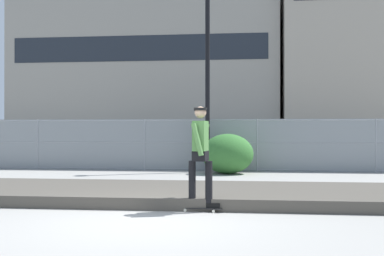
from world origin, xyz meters
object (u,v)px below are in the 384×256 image
(skateboard, at_px, (200,208))
(street_lamp, at_px, (208,55))
(parked_car_near, at_px, (118,144))
(shrub_left, at_px, (228,154))
(skater, at_px, (200,150))

(skateboard, bearing_deg, street_lamp, 93.63)
(parked_car_near, distance_m, shrub_left, 6.64)
(skater, bearing_deg, skateboard, -90.00)
(skater, relative_size, parked_car_near, 0.41)
(skater, height_order, street_lamp, street_lamp)
(skateboard, distance_m, parked_car_near, 12.70)
(skater, height_order, shrub_left, skater)
(parked_car_near, bearing_deg, street_lamp, -42.27)
(parked_car_near, bearing_deg, skater, -68.10)
(skateboard, bearing_deg, skater, 90.00)
(skateboard, relative_size, parked_car_near, 0.18)
(shrub_left, bearing_deg, parked_car_near, 138.11)
(street_lamp, relative_size, parked_car_near, 1.46)
(skater, distance_m, parked_car_near, 12.68)
(skater, distance_m, street_lamp, 8.47)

